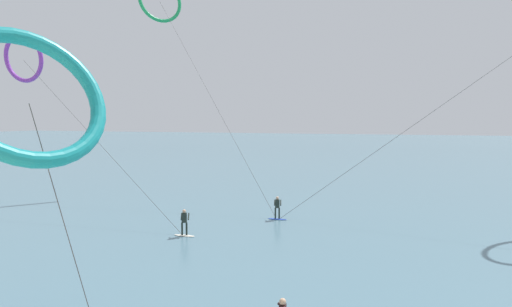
{
  "coord_description": "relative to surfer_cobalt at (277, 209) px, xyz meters",
  "views": [
    {
      "loc": [
        7.05,
        -2.62,
        7.51
      ],
      "look_at": [
        0.0,
        19.11,
        5.66
      ],
      "focal_mm": 30.82,
      "sensor_mm": 36.0,
      "label": 1
    }
  ],
  "objects": [
    {
      "name": "kite_violet",
      "position": [
        -24.11,
        1.1,
        12.08
      ],
      "size": [
        21.98,
        7.83,
        15.14
      ],
      "rotation": [
        0.0,
        0.0,
        3.12
      ],
      "color": "purple",
      "rests_on": "ground"
    },
    {
      "name": "sea_water",
      "position": [
        1.25,
        76.08,
        -0.78
      ],
      "size": [
        400.0,
        200.0,
        0.08
      ],
      "primitive_type": "cube",
      "color": "slate",
      "rests_on": "ground"
    },
    {
      "name": "kite_teal",
      "position": [
        -0.79,
        -21.63,
        7.27
      ],
      "size": [
        3.83,
        4.77,
        10.01
      ],
      "rotation": [
        0.0,
        0.0,
        1.18
      ],
      "color": "teal",
      "rests_on": "ground"
    },
    {
      "name": "surfer_cobalt",
      "position": [
        0.0,
        0.0,
        0.0
      ],
      "size": [
        1.4,
        0.63,
        1.7
      ],
      "rotation": [
        0.0,
        0.0,
        3.39
      ],
      "color": "#2647B7",
      "rests_on": "ground"
    },
    {
      "name": "surfer_ivory",
      "position": [
        -4.38,
        -6.19,
        0.0
      ],
      "size": [
        1.4,
        0.66,
        1.7
      ],
      "rotation": [
        0.0,
        0.0,
        3.52
      ],
      "color": "silver",
      "rests_on": "ground"
    },
    {
      "name": "kite_emerald",
      "position": [
        -15.67,
        10.81,
        18.9
      ],
      "size": [
        17.61,
        13.04,
        22.12
      ],
      "rotation": [
        0.0,
        0.0,
        0.9
      ],
      "color": "#199351",
      "rests_on": "ground"
    }
  ]
}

